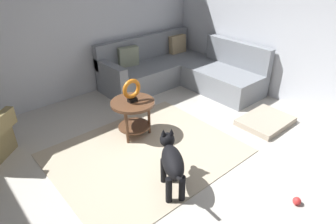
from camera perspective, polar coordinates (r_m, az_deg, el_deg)
name	(u,v)px	position (r m, az deg, el deg)	size (l,w,h in m)	color
ground_plane	(173,190)	(3.41, 1.00, -15.10)	(6.00, 6.00, 0.10)	beige
wall_back	(48,22)	(5.11, -22.51, 16.03)	(6.00, 0.12, 2.70)	silver
wall_right	(321,26)	(5.03, 27.79, 14.74)	(0.12, 6.00, 2.70)	silver
area_rug	(146,153)	(3.86, -4.37, -7.97)	(2.30, 1.90, 0.01)	#BCAD93
sectional_couch	(179,71)	(5.66, 2.22, 8.00)	(2.20, 2.25, 0.88)	gray
side_table	(133,109)	(4.02, -6.87, 0.50)	(0.60, 0.60, 0.54)	brown
torus_sculpture	(132,90)	(3.89, -7.13, 4.31)	(0.28, 0.08, 0.33)	black
dog_bed_mat	(265,121)	(4.69, 18.59, -1.70)	(0.80, 0.60, 0.09)	#B2A38E
dog	(172,161)	(3.12, 0.74, -9.60)	(0.48, 0.76, 0.63)	black
dog_toy_ball	(297,201)	(3.44, 23.98, -15.69)	(0.09, 0.09, 0.09)	red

